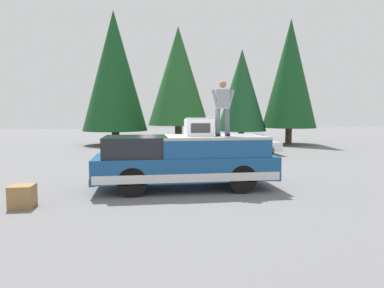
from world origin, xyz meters
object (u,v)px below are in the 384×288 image
at_px(parked_car_white, 243,145).
at_px(parked_car_grey, 146,146).
at_px(pickup_truck, 185,161).
at_px(person_on_truck_bed, 223,107).
at_px(compressor_unit, 199,127).
at_px(wooden_crate, 22,196).

bearing_deg(parked_car_white, parked_car_grey, 91.47).
relative_size(pickup_truck, parked_car_grey, 1.35).
xyz_separation_m(pickup_truck, person_on_truck_bed, (-0.23, -1.13, 1.68)).
height_order(compressor_unit, parked_car_white, compressor_unit).
relative_size(pickup_truck, compressor_unit, 6.60).
height_order(parked_car_white, parked_car_grey, same).
distance_m(pickup_truck, person_on_truck_bed, 2.04).
relative_size(parked_car_white, wooden_crate, 7.32).
bearing_deg(compressor_unit, person_on_truck_bed, -98.02).
relative_size(compressor_unit, wooden_crate, 1.50).
bearing_deg(wooden_crate, pickup_truck, -69.78).
bearing_deg(compressor_unit, pickup_truck, 72.36).
bearing_deg(pickup_truck, parked_car_grey, 8.05).
height_order(pickup_truck, parked_car_grey, pickup_truck).
distance_m(person_on_truck_bed, wooden_crate, 6.04).
height_order(pickup_truck, person_on_truck_bed, person_on_truck_bed).
height_order(pickup_truck, parked_car_white, pickup_truck).
bearing_deg(parked_car_grey, person_on_truck_bed, -164.67).
xyz_separation_m(compressor_unit, wooden_crate, (-1.45, 4.71, -1.65)).
bearing_deg(person_on_truck_bed, pickup_truck, 78.37).
relative_size(parked_car_grey, wooden_crate, 7.32).
height_order(compressor_unit, person_on_truck_bed, person_on_truck_bed).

